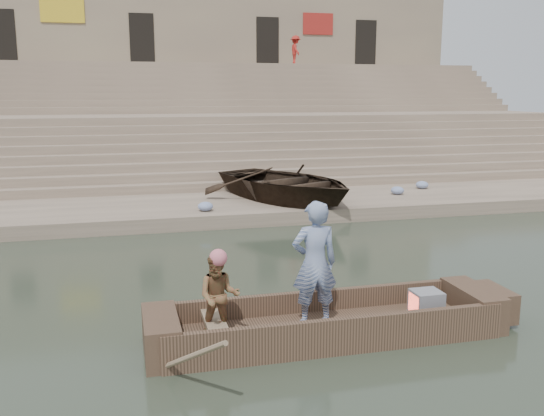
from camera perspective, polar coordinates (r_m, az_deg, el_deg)
name	(u,v)px	position (r m, az deg, el deg)	size (l,w,h in m)	color
ground	(315,299)	(11.14, 4.16, -8.75)	(120.00, 120.00, 0.00)	#293427
lower_landing	(235,208)	(18.58, -3.61, 0.01)	(32.00, 4.00, 0.40)	gray
mid_landing	(202,148)	(25.75, -6.75, 5.77)	(32.00, 3.00, 2.80)	gray
upper_landing	(184,114)	(32.62, -8.45, 8.96)	(32.00, 3.00, 5.20)	gray
ghat_steps	(197,136)	(27.39, -7.24, 6.92)	(32.00, 11.00, 5.20)	gray
building_wall	(176,60)	(36.62, -9.25, 13.87)	(32.00, 5.07, 11.20)	gray
main_rowboat	(327,331)	(9.49, 5.31, -11.69)	(5.00, 1.30, 0.22)	brown
rowboat_trim	(340,318)	(9.48, 6.56, -10.46)	(6.04, 2.63, 1.95)	brown
standing_man	(315,263)	(9.15, 4.11, -5.32)	(0.71, 0.47, 1.96)	navy
rowing_man	(219,296)	(8.74, -5.12, -8.45)	(0.62, 0.48, 1.28)	#22662E
television	(426,303)	(10.04, 14.55, -8.82)	(0.46, 0.42, 0.40)	slate
beached_rowboat	(286,183)	(18.66, 1.36, 2.44)	(3.84, 5.38, 1.11)	#2D2116
pedestrian	(296,50)	(33.68, 2.28, 14.91)	(1.02, 0.59, 1.58)	#A7221C
cloth_bundles	(350,193)	(19.44, 7.48, 1.43)	(8.43, 2.54, 0.26)	#3F5999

